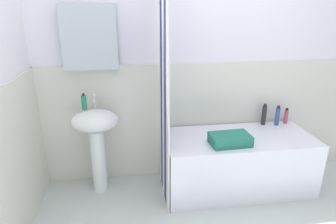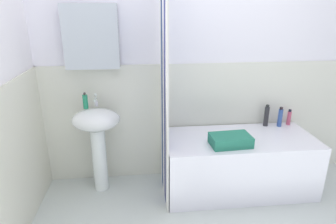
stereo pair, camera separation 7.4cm
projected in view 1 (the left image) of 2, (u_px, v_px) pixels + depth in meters
The scene contains 10 objects.
wall_back_tiled at pixel (191, 69), 2.87m from camera, with size 3.60×0.18×2.40m.
sink at pixel (96, 133), 2.70m from camera, with size 0.44×0.34×0.84m.
faucet at pixel (94, 101), 2.68m from camera, with size 0.03×0.12×0.12m.
soap_dispenser at pixel (84, 102), 2.63m from camera, with size 0.05×0.05×0.15m.
bathtub at pixel (237, 162), 2.87m from camera, with size 1.42×0.65×0.55m, color white.
shower_curtain at pixel (164, 94), 2.53m from camera, with size 0.01×0.65×2.00m.
conditioner_bottle at pixel (286, 116), 3.07m from camera, with size 0.04×0.04×0.17m.
lotion_bottle at pixel (277, 116), 3.02m from camera, with size 0.05×0.05×0.21m.
shampoo_bottle at pixel (264, 115), 3.03m from camera, with size 0.05×0.05×0.23m.
towel_folded at pixel (230, 139), 2.60m from camera, with size 0.35×0.22×0.10m, color #26775E.
Camera 1 is at (-0.68, -1.52, 1.71)m, focal length 31.12 mm.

